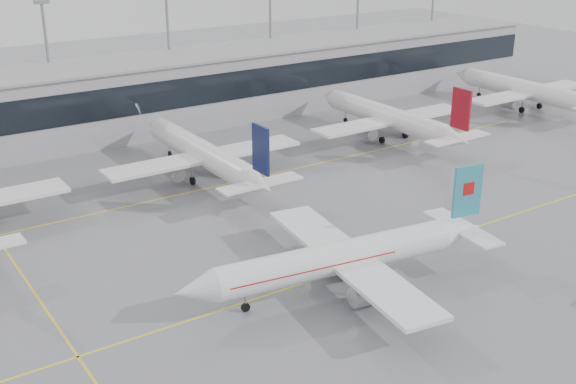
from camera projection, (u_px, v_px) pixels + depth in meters
ground at (349, 268)px, 78.30m from camera, size 320.00×320.00×0.00m
taxi_line_main at (349, 268)px, 78.30m from camera, size 120.00×0.25×0.01m
taxi_line_north at (217, 186)px, 101.55m from camera, size 120.00×0.25×0.01m
taxi_line_cross at (30, 287)px, 74.48m from camera, size 0.25×60.00×0.01m
terminal at (128, 98)px, 124.17m from camera, size 180.00×15.00×12.00m
terminal_glass at (144, 99)px, 117.76m from camera, size 180.00×0.20×5.00m
terminal_roof at (125, 62)px, 121.90m from camera, size 182.00×16.00×0.40m
light_masts at (111, 50)px, 126.13m from camera, size 156.40×1.00×22.60m
air_canada_jet at (347, 257)px, 73.19m from camera, size 35.51×28.35×11.04m
parked_jet_c at (204, 154)px, 103.06m from camera, size 29.64×36.96×11.72m
parked_jet_d at (390, 118)px, 121.08m from camera, size 29.64×36.96×11.72m
parked_jet_e at (528, 91)px, 139.10m from camera, size 29.64×36.96×11.72m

